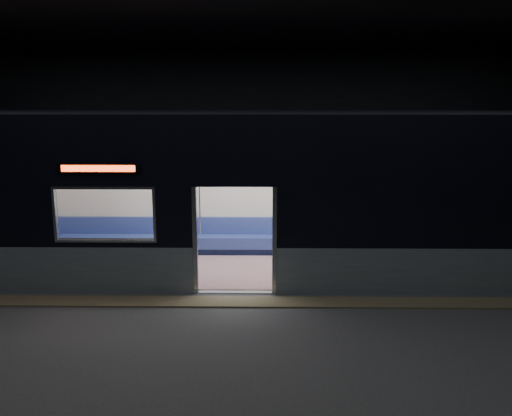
{
  "coord_description": "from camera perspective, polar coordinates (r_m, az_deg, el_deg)",
  "views": [
    {
      "loc": [
        0.53,
        -8.69,
        3.67
      ],
      "look_at": [
        0.38,
        2.3,
        1.39
      ],
      "focal_mm": 38.0,
      "sensor_mm": 36.0,
      "label": 1
    }
  ],
  "objects": [
    {
      "name": "passenger",
      "position": [
        13.28,
        19.53,
        -1.54
      ],
      "size": [
        0.42,
        0.68,
        1.33
      ],
      "rotation": [
        0.0,
        0.0,
        -0.19
      ],
      "color": "black",
      "rests_on": "metro_car"
    },
    {
      "name": "tactile_strip",
      "position": [
        9.95,
        -2.36,
        -9.85
      ],
      "size": [
        22.8,
        0.5,
        0.03
      ],
      "primitive_type": "cube",
      "color": "#8C7F59",
      "rests_on": "station_floor"
    },
    {
      "name": "handbag",
      "position": [
        13.1,
        19.7,
        -2.26
      ],
      "size": [
        0.28,
        0.26,
        0.12
      ],
      "primitive_type": "cube",
      "rotation": [
        0.0,
        0.0,
        -0.22
      ],
      "color": "black",
      "rests_on": "passenger"
    },
    {
      "name": "station_envelope",
      "position": [
        8.7,
        -2.76,
        11.66
      ],
      "size": [
        24.0,
        14.0,
        5.0
      ],
      "color": "black",
      "rests_on": "station_floor"
    },
    {
      "name": "transit_map",
      "position": [
        12.82,
        7.59,
        1.74
      ],
      "size": [
        0.99,
        0.03,
        0.64
      ],
      "primitive_type": "cube",
      "color": "white",
      "rests_on": "metro_car"
    },
    {
      "name": "metro_car",
      "position": [
        11.39,
        -1.9,
        2.49
      ],
      "size": [
        18.0,
        3.04,
        3.35
      ],
      "color": "#8E9AAA",
      "rests_on": "station_floor"
    },
    {
      "name": "station_floor",
      "position": [
        9.45,
        -2.54,
        -11.19
      ],
      "size": [
        24.0,
        14.0,
        0.01
      ],
      "primitive_type": "cube",
      "color": "#47494C",
      "rests_on": "ground"
    }
  ]
}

